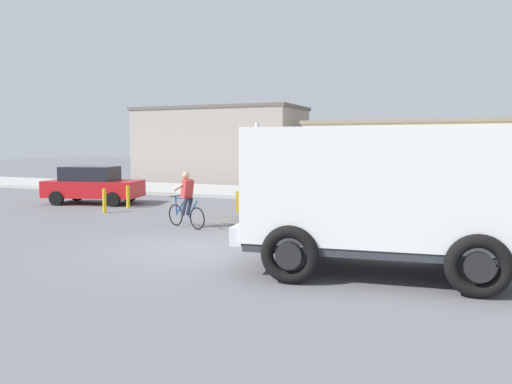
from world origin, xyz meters
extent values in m
plane|color=slate|center=(0.00, 0.00, 0.00)|extent=(120.00, 120.00, 0.00)
cube|color=#ADADA8|center=(0.00, 12.64, 0.08)|extent=(80.00, 5.00, 0.16)
cube|color=white|center=(4.88, -0.51, 1.80)|extent=(5.49, 3.17, 2.20)
cube|color=#2D3338|center=(4.88, -0.51, 0.62)|extent=(5.38, 3.11, 0.16)
cube|color=silver|center=(2.21, -0.87, 0.80)|extent=(0.55, 2.39, 0.36)
cube|color=black|center=(2.35, -0.85, 2.30)|extent=(0.40, 2.12, 0.70)
torus|color=black|center=(3.45, -1.99, 0.55)|extent=(1.12, 0.38, 1.10)
cylinder|color=black|center=(3.45, -1.99, 0.55)|extent=(0.53, 0.36, 0.50)
torus|color=black|center=(3.11, 0.54, 0.55)|extent=(1.12, 0.38, 1.10)
cylinder|color=black|center=(3.11, 0.54, 0.55)|extent=(0.53, 0.36, 0.50)
torus|color=black|center=(6.65, -1.56, 0.55)|extent=(1.12, 0.38, 1.10)
cylinder|color=black|center=(6.65, -1.56, 0.55)|extent=(0.53, 0.36, 0.50)
torus|color=black|center=(6.31, 0.97, 0.55)|extent=(1.12, 0.38, 1.10)
cylinder|color=black|center=(6.31, 0.97, 0.55)|extent=(0.53, 0.36, 0.50)
torus|color=black|center=(-1.98, 2.73, 0.34)|extent=(0.65, 0.27, 0.68)
torus|color=black|center=(-1.00, 2.36, 0.34)|extent=(0.65, 0.27, 0.68)
cylinder|color=#1E4C8C|center=(-1.66, 2.61, 0.91)|extent=(0.58, 0.25, 0.09)
cylinder|color=#1E4C8C|center=(-1.71, 2.63, 0.66)|extent=(0.49, 0.22, 0.57)
cylinder|color=#1E4C8C|center=(-1.19, 2.43, 0.61)|extent=(0.43, 0.19, 0.57)
cylinder|color=#1E4C8C|center=(-1.96, 2.72, 0.64)|extent=(0.10, 0.07, 0.59)
cylinder|color=black|center=(-1.94, 2.71, 0.95)|extent=(0.20, 0.48, 0.03)
cube|color=black|center=(-1.38, 2.50, 0.88)|extent=(0.27, 0.20, 0.06)
cube|color=#D13838|center=(-1.43, 2.52, 1.21)|extent=(0.39, 0.40, 0.59)
sphere|color=tan|center=(-1.49, 2.54, 1.61)|extent=(0.22, 0.22, 0.22)
cylinder|color=#2D334C|center=(-1.49, 2.44, 0.65)|extent=(0.33, 0.22, 0.57)
cylinder|color=tan|center=(-1.67, 2.44, 1.26)|extent=(0.49, 0.25, 0.29)
cylinder|color=#2D334C|center=(-1.42, 2.62, 0.65)|extent=(0.33, 0.22, 0.57)
cylinder|color=tan|center=(-1.56, 2.74, 1.26)|extent=(0.49, 0.25, 0.29)
cylinder|color=red|center=(0.61, 3.18, 0.20)|extent=(0.12, 0.12, 0.40)
cylinder|color=white|center=(0.61, 3.18, 0.60)|extent=(0.12, 0.12, 0.40)
cylinder|color=red|center=(0.61, 3.18, 1.00)|extent=(0.12, 0.12, 0.40)
cylinder|color=white|center=(0.61, 3.18, 1.40)|extent=(0.12, 0.12, 0.40)
cylinder|color=red|center=(0.61, 3.18, 1.80)|extent=(0.12, 0.12, 0.40)
cylinder|color=white|center=(0.61, 3.18, 2.20)|extent=(0.12, 0.12, 0.40)
cylinder|color=red|center=(0.61, 3.18, 2.60)|extent=(0.12, 0.12, 0.40)
cylinder|color=white|center=(0.61, 3.18, 3.00)|extent=(0.12, 0.12, 0.40)
cube|color=black|center=(0.61, 3.36, 2.75)|extent=(0.24, 0.20, 0.60)
sphere|color=green|center=(0.61, 3.48, 2.75)|extent=(0.14, 0.14, 0.14)
cube|color=red|center=(-8.26, 6.19, 0.65)|extent=(4.30, 2.65, 0.70)
cube|color=black|center=(-8.41, 6.15, 1.30)|extent=(2.49, 1.95, 0.60)
cylinder|color=black|center=(-7.28, 7.32, 0.30)|extent=(0.63, 0.32, 0.60)
cylinder|color=black|center=(-6.85, 5.68, 0.30)|extent=(0.63, 0.32, 0.60)
cylinder|color=black|center=(-9.68, 6.70, 0.30)|extent=(0.63, 0.32, 0.60)
cylinder|color=black|center=(-9.25, 5.05, 0.30)|extent=(0.63, 0.32, 0.60)
cube|color=gold|center=(1.07, 5.63, 0.65)|extent=(4.32, 2.76, 0.70)
cube|color=black|center=(0.93, 5.59, 1.30)|extent=(2.52, 2.01, 0.60)
cylinder|color=black|center=(2.02, 6.80, 0.30)|extent=(0.63, 0.34, 0.60)
cylinder|color=black|center=(2.50, 5.17, 0.30)|extent=(0.63, 0.34, 0.60)
cylinder|color=black|center=(-0.36, 6.10, 0.30)|extent=(0.63, 0.34, 0.60)
cylinder|color=black|center=(0.12, 4.47, 0.30)|extent=(0.63, 0.34, 0.60)
cylinder|color=gold|center=(-6.00, 4.16, 0.45)|extent=(0.14, 0.14, 0.90)
cylinder|color=gold|center=(-6.00, 5.56, 0.45)|extent=(0.14, 0.14, 0.90)
cube|color=#9E9389|center=(-8.80, 19.11, 2.36)|extent=(10.76, 5.22, 4.73)
cube|color=#5E5852|center=(-8.80, 19.11, 4.83)|extent=(10.97, 5.32, 0.20)
cube|color=beige|center=(3.70, 19.91, 1.82)|extent=(11.67, 7.61, 3.64)
cube|color=gray|center=(3.70, 19.91, 3.74)|extent=(11.91, 7.76, 0.20)
camera|label=1|loc=(6.39, -10.49, 2.61)|focal=34.69mm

